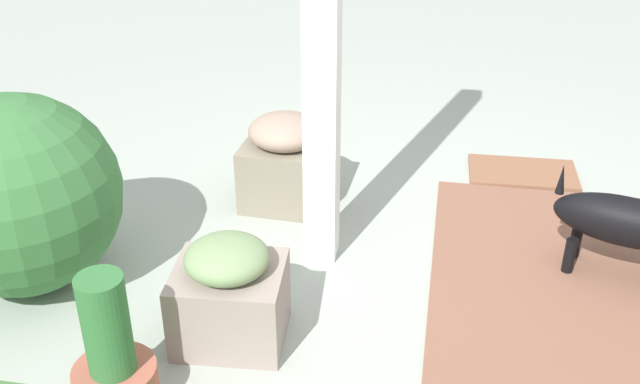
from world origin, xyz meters
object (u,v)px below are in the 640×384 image
stone_planter_nearest (286,161)px  doormat (523,173)px  porch_pillar (322,18)px  dog (638,223)px  round_shrub (18,195)px  stone_planter_mid (229,293)px  terracotta_pot_tall (113,362)px

stone_planter_nearest → doormat: size_ratio=0.82×
porch_pillar → dog: 1.67m
round_shrub → porch_pillar: bearing=-160.6°
round_shrub → dog: (-2.70, -0.48, -0.14)m
porch_pillar → stone_planter_mid: 1.20m
stone_planter_mid → round_shrub: size_ratio=0.52×
dog → terracotta_pot_tall: bearing=30.1°
stone_planter_mid → dog: bearing=-157.2°
doormat → terracotta_pot_tall: bearing=53.6°
porch_pillar → stone_planter_mid: size_ratio=4.99×
dog → round_shrub: bearing=10.0°
round_shrub → doormat: size_ratio=1.46×
round_shrub → dog: bearing=-170.0°
porch_pillar → round_shrub: 1.53m
round_shrub → doormat: (-2.29, -1.47, -0.44)m
stone_planter_nearest → terracotta_pot_tall: 1.63m
terracotta_pot_tall → doormat: size_ratio=0.93×
terracotta_pot_tall → porch_pillar: bearing=-116.6°
stone_planter_mid → dog: dog is taller
round_shrub → dog: 2.75m
stone_planter_nearest → dog: (-1.71, 0.45, 0.06)m
round_shrub → terracotta_pot_tall: round_shrub is taller
round_shrub → doormat: 2.76m
stone_planter_nearest → doormat: 1.43m
round_shrub → terracotta_pot_tall: bearing=136.0°
dog → doormat: 1.11m
porch_pillar → terracotta_pot_tall: size_ratio=4.08×
stone_planter_mid → stone_planter_nearest: bearing=-88.9°
dog → stone_planter_nearest: bearing=-14.7°
dog → doormat: dog is taller
stone_planter_mid → round_shrub: (1.01, -0.23, 0.23)m
porch_pillar → dog: porch_pillar is taller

